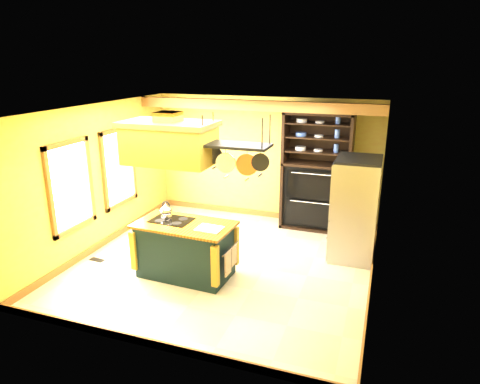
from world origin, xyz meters
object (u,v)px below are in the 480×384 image
Objects in this scene: range_hood at (169,141)px; pot_rack at (237,151)px; kitchen_island at (185,249)px; refrigerator at (354,211)px; hutch at (316,185)px.

range_hood is 1.38× the size of pot_rack.
refrigerator reaches higher than kitchen_island.
kitchen_island is 1.79m from range_hood.
range_hood reaches higher than hutch.
pot_rack is 0.42× the size of hutch.
hutch is (1.85, 2.85, -1.31)m from range_hood.
refrigerator is (2.74, 1.63, -1.37)m from range_hood.
hutch is (-0.89, 1.22, 0.06)m from refrigerator.
kitchen_island is at bearing -120.05° from hutch.
kitchen_island is at bearing -179.89° from pot_rack.
range_hood is at bearing -122.93° from hutch.
hutch is (0.75, 2.85, -1.23)m from pot_rack.
range_hood reaches higher than kitchen_island.
pot_rack reaches higher than hutch.
pot_rack is 2.65m from refrigerator.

